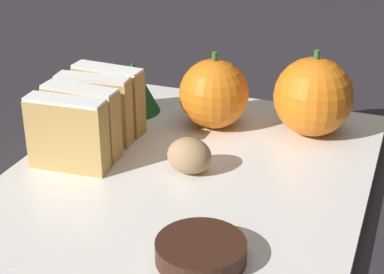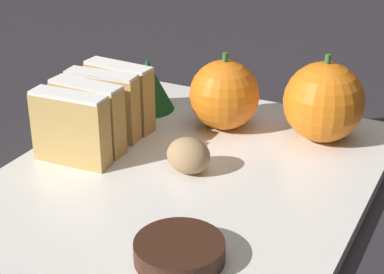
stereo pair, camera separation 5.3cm
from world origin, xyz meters
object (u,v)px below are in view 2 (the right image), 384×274
Objects in this scene: orange_far at (324,102)px; walnut at (187,155)px; orange_near at (224,95)px; chocolate_cookie at (179,251)px.

orange_far reaches higher than walnut.
orange_far is at bearing 10.03° from orange_near.
orange_far is 0.14m from walnut.
orange_far is 1.34× the size of chocolate_cookie.
orange_far is at bearing 54.12° from walnut.
walnut is at bearing -125.88° from orange_far.
walnut is (-0.08, -0.11, -0.02)m from orange_far.
walnut is 0.12m from chocolate_cookie.
chocolate_cookie is (0.05, -0.11, -0.01)m from walnut.
chocolate_cookie is at bearing -73.56° from orange_near.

